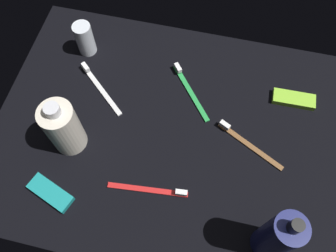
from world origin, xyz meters
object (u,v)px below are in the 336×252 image
object	(u,v)px
snack_bar_lime	(294,99)
toothbrush_red	(153,190)
bodywash_bottle	(63,128)
toothbrush_green	(189,89)
toothbrush_white	(99,86)
toothbrush_brown	(246,142)
lotion_bottle	(277,236)
snack_bar_teal	(51,193)
deodorant_stick	(85,39)

from	to	relation	value
snack_bar_lime	toothbrush_red	bearing A→B (deg)	-134.71
bodywash_bottle	snack_bar_lime	xyz separation A→B (cm)	(50.52, 23.02, -6.56)
toothbrush_green	bodywash_bottle	bearing A→B (deg)	-140.19
toothbrush_green	toothbrush_white	world-z (taller)	same
bodywash_bottle	toothbrush_red	size ratio (longest dim) A/B	0.91
snack_bar_lime	toothbrush_brown	bearing A→B (deg)	-126.36
bodywash_bottle	toothbrush_white	world-z (taller)	bodywash_bottle
lotion_bottle	bodywash_bottle	xyz separation A→B (cm)	(-47.23, 12.91, -2.01)
toothbrush_green	toothbrush_brown	size ratio (longest dim) A/B	0.90
snack_bar_lime	snack_bar_teal	xyz separation A→B (cm)	(-50.47, -36.09, 0.00)
toothbrush_red	snack_bar_lime	distance (cm)	41.84
deodorant_stick	snack_bar_teal	xyz separation A→B (cm)	(4.85, -39.62, -3.86)
snack_bar_teal	lotion_bottle	bearing A→B (deg)	20.46
toothbrush_white	toothbrush_brown	xyz separation A→B (cm)	(38.76, -7.18, 0.00)
lotion_bottle	deodorant_stick	world-z (taller)	lotion_bottle
toothbrush_red	toothbrush_white	bearing A→B (deg)	130.74
lotion_bottle	bodywash_bottle	size ratio (longest dim) A/B	1.28
toothbrush_brown	deodorant_stick	bearing A→B (deg)	158.50
lotion_bottle	toothbrush_brown	distance (cm)	24.28
toothbrush_green	toothbrush_brown	xyz separation A→B (cm)	(16.14, -11.56, 0.00)
toothbrush_white	toothbrush_brown	world-z (taller)	same
bodywash_bottle	toothbrush_red	distance (cm)	23.93
toothbrush_red	snack_bar_lime	xyz separation A→B (cm)	(28.76, 30.40, 0.14)
deodorant_stick	toothbrush_brown	size ratio (longest dim) A/B	0.56
deodorant_stick	snack_bar_teal	bearing A→B (deg)	-83.02
snack_bar_lime	snack_bar_teal	size ratio (longest dim) A/B	1.00
lotion_bottle	snack_bar_teal	distance (cm)	47.96
deodorant_stick	snack_bar_teal	size ratio (longest dim) A/B	0.89
toothbrush_white	snack_bar_teal	world-z (taller)	toothbrush_white
toothbrush_white	toothbrush_red	bearing A→B (deg)	-49.26
toothbrush_red	toothbrush_green	distance (cm)	27.77
toothbrush_brown	snack_bar_teal	xyz separation A→B (cm)	(-40.43, -21.78, 0.14)
lotion_bottle	deodorant_stick	bearing A→B (deg)	142.82
toothbrush_green	toothbrush_brown	distance (cm)	19.85
bodywash_bottle	toothbrush_brown	xyz separation A→B (cm)	(40.47, 8.72, -6.70)
toothbrush_red	snack_bar_lime	world-z (taller)	toothbrush_red
deodorant_stick	toothbrush_brown	world-z (taller)	deodorant_stick
toothbrush_green	toothbrush_white	bearing A→B (deg)	-169.04
toothbrush_red	toothbrush_brown	size ratio (longest dim) A/B	1.09
toothbrush_green	snack_bar_teal	size ratio (longest dim) A/B	1.43
toothbrush_brown	snack_bar_lime	distance (cm)	17.48
deodorant_stick	snack_bar_teal	distance (cm)	40.11
toothbrush_green	deodorant_stick	bearing A→B (deg)	167.84
bodywash_bottle	deodorant_stick	world-z (taller)	bodywash_bottle
toothbrush_white	snack_bar_teal	xyz separation A→B (cm)	(-1.67, -28.96, 0.14)
bodywash_bottle	toothbrush_green	size ratio (longest dim) A/B	1.10
deodorant_stick	toothbrush_green	size ratio (longest dim) A/B	0.62
bodywash_bottle	deodorant_stick	xyz separation A→B (cm)	(-4.81, 26.56, -2.70)
toothbrush_green	snack_bar_lime	size ratio (longest dim) A/B	1.43
toothbrush_red	lotion_bottle	bearing A→B (deg)	-12.27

